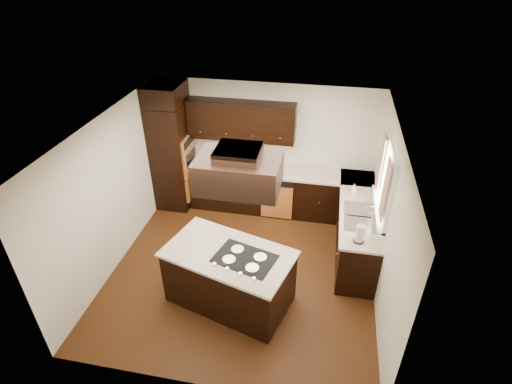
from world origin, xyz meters
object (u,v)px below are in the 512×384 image
at_px(oven_column, 172,156).
at_px(range_hood, 239,172).
at_px(island, 230,278).
at_px(spice_rack, 233,160).

xyz_separation_m(oven_column, range_hood, (1.88, -2.25, 1.10)).
bearing_deg(island, spice_rack, 118.45).
relative_size(oven_column, island, 1.22).
distance_m(oven_column, spice_rack, 1.20).
height_order(range_hood, spice_rack, range_hood).
distance_m(island, range_hood, 1.73).
bearing_deg(oven_column, island, -54.11).
distance_m(oven_column, range_hood, 3.13).
height_order(island, range_hood, range_hood).
bearing_deg(oven_column, spice_rack, 5.03).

